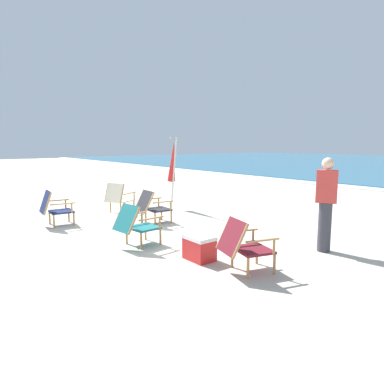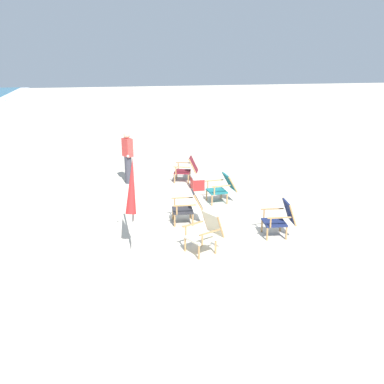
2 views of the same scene
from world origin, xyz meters
name	(u,v)px [view 1 (image 1 of 2)]	position (x,y,z in m)	size (l,w,h in m)	color
ground_plane	(136,235)	(0.00, 0.00, 0.00)	(80.00, 80.00, 0.00)	beige
surf_band	(380,189)	(0.00, 11.07, 0.03)	(80.00, 1.10, 0.06)	white
beach_chair_front_left	(136,224)	(0.67, -0.37, 0.42)	(0.64, 0.81, 0.78)	#196066
beach_chair_back_left	(119,197)	(-2.32, 0.75, 0.43)	(0.81, 0.86, 0.82)	beige
beach_chair_front_right	(54,207)	(-1.85, -1.07, 0.43)	(0.64, 0.72, 0.82)	#19234C
beach_chair_far_center	(152,206)	(-0.68, 0.80, 0.42)	(0.63, 0.78, 0.79)	#28282D
beach_chair_mid_center	(243,244)	(2.77, 0.23, 0.43)	(0.76, 0.86, 0.80)	maroon
umbrella_furled_red	(173,162)	(-1.85, 2.21, 1.34)	(0.67, 0.37, 2.06)	#B7B2A8
person_near_chairs	(326,204)	(2.95, 2.07, 0.84)	(0.39, 0.34, 1.63)	#383842
cooler_box	(199,248)	(1.96, 0.07, 0.20)	(0.49, 0.35, 0.40)	red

